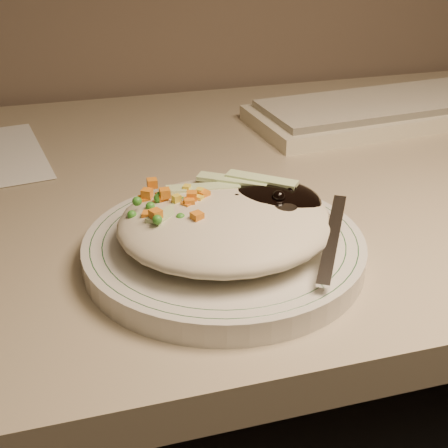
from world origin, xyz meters
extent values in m
cube|color=gray|center=(0.00, 1.38, 0.72)|extent=(1.40, 0.70, 0.04)
cylinder|color=silver|center=(-0.06, 1.19, 0.75)|extent=(0.25, 0.25, 0.02)
torus|color=#144723|center=(-0.06, 1.19, 0.76)|extent=(0.24, 0.24, 0.00)
torus|color=#144723|center=(-0.06, 1.19, 0.76)|extent=(0.22, 0.22, 0.00)
ellipsoid|color=beige|center=(-0.06, 1.19, 0.78)|extent=(0.19, 0.18, 0.04)
ellipsoid|color=black|center=(-0.01, 1.20, 0.79)|extent=(0.10, 0.09, 0.03)
ellipsoid|color=orange|center=(-0.10, 1.21, 0.78)|extent=(0.08, 0.08, 0.02)
sphere|color=black|center=(-0.04, 1.20, 0.79)|extent=(0.01, 0.01, 0.01)
sphere|color=black|center=(-0.01, 1.21, 0.79)|extent=(0.01, 0.01, 0.01)
sphere|color=black|center=(0.01, 1.20, 0.80)|extent=(0.01, 0.01, 0.01)
sphere|color=black|center=(0.00, 1.21, 0.79)|extent=(0.01, 0.01, 0.01)
sphere|color=black|center=(-0.01, 1.19, 0.80)|extent=(0.01, 0.01, 0.01)
sphere|color=black|center=(-0.01, 1.20, 0.79)|extent=(0.01, 0.01, 0.01)
sphere|color=black|center=(0.00, 1.21, 0.79)|extent=(0.01, 0.01, 0.01)
cube|color=orange|center=(-0.10, 1.22, 0.80)|extent=(0.01, 0.01, 0.01)
cube|color=orange|center=(-0.09, 1.19, 0.79)|extent=(0.01, 0.01, 0.01)
cube|color=orange|center=(-0.12, 1.23, 0.80)|extent=(0.01, 0.01, 0.01)
cube|color=orange|center=(-0.08, 1.20, 0.80)|extent=(0.01, 0.01, 0.01)
cube|color=orange|center=(-0.09, 1.20, 0.80)|extent=(0.01, 0.01, 0.01)
cube|color=orange|center=(-0.12, 1.23, 0.79)|extent=(0.01, 0.01, 0.01)
cube|color=orange|center=(-0.11, 1.22, 0.80)|extent=(0.01, 0.01, 0.01)
cube|color=orange|center=(-0.09, 1.20, 0.80)|extent=(0.01, 0.01, 0.01)
cube|color=orange|center=(-0.07, 1.21, 0.80)|extent=(0.01, 0.01, 0.01)
cube|color=orange|center=(-0.11, 1.24, 0.80)|extent=(0.01, 0.01, 0.01)
cube|color=orange|center=(-0.12, 1.18, 0.80)|extent=(0.01, 0.01, 0.01)
cube|color=orange|center=(-0.09, 1.17, 0.80)|extent=(0.01, 0.01, 0.01)
cube|color=orange|center=(-0.12, 1.20, 0.79)|extent=(0.01, 0.01, 0.01)
cube|color=orange|center=(-0.12, 1.23, 0.79)|extent=(0.01, 0.01, 0.01)
sphere|color=#388C28|center=(-0.09, 1.21, 0.80)|extent=(0.01, 0.01, 0.01)
sphere|color=#388C28|center=(-0.12, 1.17, 0.80)|extent=(0.01, 0.01, 0.01)
sphere|color=#388C28|center=(-0.12, 1.21, 0.80)|extent=(0.01, 0.01, 0.01)
sphere|color=#388C28|center=(-0.13, 1.21, 0.80)|extent=(0.01, 0.01, 0.01)
sphere|color=#388C28|center=(-0.09, 1.21, 0.79)|extent=(0.01, 0.01, 0.01)
sphere|color=#388C28|center=(-0.08, 1.18, 0.79)|extent=(0.01, 0.01, 0.01)
sphere|color=#388C28|center=(-0.10, 1.20, 0.79)|extent=(0.01, 0.01, 0.01)
sphere|color=#388C28|center=(-0.11, 1.19, 0.79)|extent=(0.01, 0.01, 0.01)
sphere|color=#388C28|center=(-0.14, 1.20, 0.79)|extent=(0.01, 0.01, 0.01)
sphere|color=#388C28|center=(-0.11, 1.22, 0.80)|extent=(0.01, 0.01, 0.01)
sphere|color=#388C28|center=(-0.11, 1.22, 0.80)|extent=(0.01, 0.01, 0.01)
sphere|color=#388C28|center=(-0.12, 1.19, 0.79)|extent=(0.01, 0.01, 0.01)
sphere|color=#388C28|center=(-0.10, 1.18, 0.80)|extent=(0.01, 0.01, 0.01)
sphere|color=#388C28|center=(-0.07, 1.23, 0.79)|extent=(0.01, 0.01, 0.01)
cube|color=yellow|center=(-0.09, 1.21, 0.79)|extent=(0.01, 0.01, 0.01)
cube|color=yellow|center=(-0.08, 1.20, 0.80)|extent=(0.01, 0.01, 0.01)
cube|color=yellow|center=(-0.10, 1.22, 0.79)|extent=(0.01, 0.01, 0.01)
cube|color=yellow|center=(-0.10, 1.21, 0.80)|extent=(0.01, 0.01, 0.01)
cube|color=yellow|center=(-0.10, 1.20, 0.79)|extent=(0.01, 0.01, 0.01)
cube|color=yellow|center=(-0.07, 1.21, 0.80)|extent=(0.01, 0.01, 0.01)
cube|color=yellow|center=(-0.08, 1.23, 0.80)|extent=(0.01, 0.01, 0.01)
cube|color=yellow|center=(-0.09, 1.20, 0.79)|extent=(0.01, 0.01, 0.01)
cube|color=#B2D18C|center=(-0.07, 1.23, 0.80)|extent=(0.07, 0.02, 0.00)
cube|color=#B2D18C|center=(-0.04, 1.23, 0.80)|extent=(0.06, 0.05, 0.00)
cube|color=#B2D18C|center=(-0.10, 1.20, 0.80)|extent=(0.06, 0.05, 0.00)
cube|color=#B2D18C|center=(-0.01, 1.22, 0.80)|extent=(0.06, 0.05, 0.00)
cube|color=#B2D18C|center=(-0.05, 1.18, 0.79)|extent=(0.07, 0.02, 0.00)
ellipsoid|color=silver|center=(-0.01, 1.18, 0.79)|extent=(0.05, 0.06, 0.01)
cube|color=silver|center=(0.02, 1.14, 0.78)|extent=(0.07, 0.10, 0.03)
cube|color=beige|center=(0.30, 1.51, 0.75)|extent=(0.45, 0.19, 0.02)
cube|color=beige|center=(0.30, 1.51, 0.77)|extent=(0.42, 0.17, 0.01)
camera|label=1|loc=(-0.19, 0.72, 1.04)|focal=50.00mm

